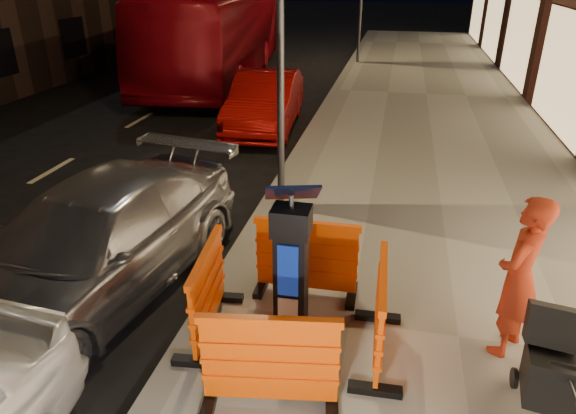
% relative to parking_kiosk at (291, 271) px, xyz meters
% --- Properties ---
extents(ground_plane, '(120.00, 120.00, 0.00)m').
position_rel_parking_kiosk_xyz_m(ground_plane, '(-1.15, 0.47, -1.07)').
color(ground_plane, black).
rests_on(ground_plane, ground).
extents(sidewalk, '(6.00, 60.00, 0.15)m').
position_rel_parking_kiosk_xyz_m(sidewalk, '(1.85, 0.47, -1.00)').
color(sidewalk, gray).
rests_on(sidewalk, ground).
extents(kerb, '(0.30, 60.00, 0.15)m').
position_rel_parking_kiosk_xyz_m(kerb, '(-1.15, 0.47, -1.00)').
color(kerb, slate).
rests_on(kerb, ground).
extents(parking_kiosk, '(0.62, 0.62, 1.85)m').
position_rel_parking_kiosk_xyz_m(parking_kiosk, '(0.00, 0.00, 0.00)').
color(parking_kiosk, black).
rests_on(parking_kiosk, sidewalk).
extents(barrier_front, '(1.39, 0.74, 1.03)m').
position_rel_parking_kiosk_xyz_m(barrier_front, '(0.00, -0.95, -0.41)').
color(barrier_front, '#FE4E03').
rests_on(barrier_front, sidewalk).
extents(barrier_back, '(1.33, 0.56, 1.03)m').
position_rel_parking_kiosk_xyz_m(barrier_back, '(0.00, 0.95, -0.41)').
color(barrier_back, '#FE4E03').
rests_on(barrier_back, sidewalk).
extents(barrier_kerbside, '(0.68, 1.37, 1.03)m').
position_rel_parking_kiosk_xyz_m(barrier_kerbside, '(-0.95, 0.00, -0.41)').
color(barrier_kerbside, '#FE4E03').
rests_on(barrier_kerbside, sidewalk).
extents(barrier_bldgside, '(0.59, 1.34, 1.03)m').
position_rel_parking_kiosk_xyz_m(barrier_bldgside, '(0.95, -0.00, -0.41)').
color(barrier_bldgside, '#FE4E03').
rests_on(barrier_bldgside, sidewalk).
extents(car_silver, '(2.86, 5.30, 1.46)m').
position_rel_parking_kiosk_xyz_m(car_silver, '(-2.74, 0.65, -1.07)').
color(car_silver, silver).
rests_on(car_silver, ground).
extents(car_red, '(1.88, 4.51, 1.45)m').
position_rel_parking_kiosk_xyz_m(car_red, '(-2.45, 8.45, -1.07)').
color(car_red, maroon).
rests_on(car_red, ground).
extents(bus_doubledecker, '(4.12, 12.57, 3.44)m').
position_rel_parking_kiosk_xyz_m(bus_doubledecker, '(-5.84, 14.78, -1.07)').
color(bus_doubledecker, maroon).
rests_on(bus_doubledecker, ground).
extents(man, '(0.72, 0.80, 1.83)m').
position_rel_parking_kiosk_xyz_m(man, '(2.32, 0.38, -0.01)').
color(man, maroon).
rests_on(man, sidewalk).
extents(stroller, '(0.68, 0.91, 1.03)m').
position_rel_parking_kiosk_xyz_m(stroller, '(2.52, -0.52, -0.41)').
color(stroller, black).
rests_on(stroller, sidewalk).
extents(street_lamp_mid, '(0.12, 0.12, 6.00)m').
position_rel_parking_kiosk_xyz_m(street_lamp_mid, '(-0.90, 3.47, 2.08)').
color(street_lamp_mid, '#3F3F44').
rests_on(street_lamp_mid, sidewalk).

